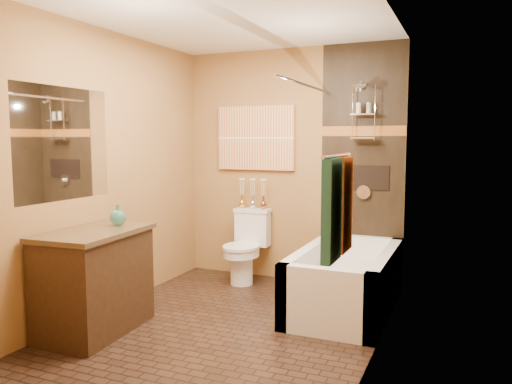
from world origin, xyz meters
The scene contains 23 objects.
floor centered at (0.00, 0.00, 0.00)m, with size 3.00×3.00×0.00m, color black.
wall_left centered at (-1.20, 0.00, 1.25)m, with size 0.02×3.00×2.50m, color #9F733D.
wall_right centered at (1.20, 0.00, 1.25)m, with size 0.02×3.00×2.50m, color #9F733D.
wall_back centered at (0.00, 1.50, 1.25)m, with size 2.40×0.02×2.50m, color #9F733D.
wall_front centered at (0.00, -1.50, 1.25)m, with size 2.40×0.02×2.50m, color #9F733D.
ceiling centered at (0.00, 0.00, 2.50)m, with size 3.00×3.00×0.00m, color silver.
alcove_tile_back centered at (0.78, 1.49, 1.25)m, with size 0.85×0.01×2.50m, color black.
alcove_tile_right centered at (1.19, 0.75, 1.25)m, with size 0.01×1.50×2.50m, color black.
mosaic_band_back centered at (0.78, 1.48, 1.62)m, with size 0.85×0.01×0.10m, color brown.
mosaic_band_right centered at (1.18, 0.75, 1.62)m, with size 0.01×1.50×0.10m, color brown.
alcove_niche centered at (0.80, 1.48, 1.15)m, with size 0.50×0.01×0.25m, color black.
shower_fixtures centered at (0.80, 1.38, 1.67)m, with size 0.24×0.33×1.16m.
curtain_rod centered at (0.40, 0.75, 2.02)m, with size 0.03×0.03×1.55m, color silver.
towel_bar centered at (1.15, -1.05, 1.45)m, with size 0.02×0.02×0.55m, color silver.
towel_teal centered at (1.16, -1.18, 1.18)m, with size 0.05×0.22×0.52m, color #1E5966.
towel_rust centered at (1.16, -0.92, 1.18)m, with size 0.05×0.22×0.52m, color #92471A.
sunset_painting centered at (-0.40, 1.48, 1.55)m, with size 0.90×0.04×0.70m, color #C85B2F.
vanity_mirror centered at (-1.19, -0.55, 1.50)m, with size 0.01×1.00×0.90m, color white.
bathtub centered at (0.80, 0.75, 0.22)m, with size 0.80×1.50×0.55m.
toilet centered at (-0.40, 1.22, 0.39)m, with size 0.40×0.59×0.77m.
vanity centered at (-0.92, -0.55, 0.41)m, with size 0.63×0.97×0.82m.
teal_bottle centered at (-0.87, -0.31, 0.91)m, with size 0.13×0.13×0.21m, color #297B6B, non-canonical shape.
bud_vases centered at (-0.40, 1.39, 0.95)m, with size 0.33×0.07×0.32m.
Camera 1 is at (1.79, -3.60, 1.53)m, focal length 35.00 mm.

